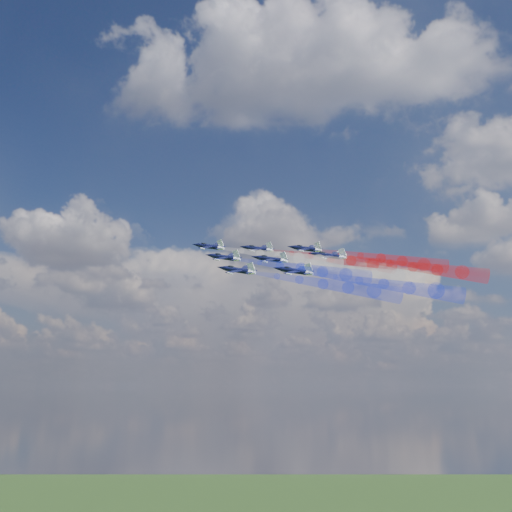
% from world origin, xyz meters
% --- Properties ---
extents(jet_lead, '(13.61, 11.97, 8.09)m').
position_xyz_m(jet_lead, '(-4.97, 8.37, 171.71)').
color(jet_lead, black).
extents(trail_lead, '(33.57, 14.24, 12.11)m').
position_xyz_m(trail_lead, '(15.56, 2.22, 166.88)').
color(trail_lead, white).
extents(jet_inner_left, '(13.61, 11.97, 8.09)m').
position_xyz_m(jet_inner_left, '(2.28, -1.90, 166.36)').
color(jet_inner_left, black).
extents(trail_inner_left, '(33.57, 14.24, 12.11)m').
position_xyz_m(trail_inner_left, '(22.81, -8.06, 161.53)').
color(trail_inner_left, '#1B2DED').
extents(jet_inner_right, '(13.61, 11.97, 8.09)m').
position_xyz_m(jet_inner_right, '(7.54, 12.42, 171.28)').
color(jet_inner_right, black).
extents(trail_inner_right, '(33.57, 14.24, 12.11)m').
position_xyz_m(trail_inner_right, '(28.06, 6.27, 166.46)').
color(trail_inner_right, red).
extents(jet_outer_left, '(13.61, 11.97, 8.09)m').
position_xyz_m(jet_outer_left, '(8.94, -13.19, 160.80)').
color(jet_outer_left, black).
extents(trail_outer_left, '(33.57, 14.24, 12.11)m').
position_xyz_m(trail_outer_left, '(29.46, -19.34, 155.98)').
color(trail_outer_left, '#1B2DED').
extents(jet_center_third, '(13.61, 11.97, 8.09)m').
position_xyz_m(jet_center_third, '(13.62, 1.17, 165.94)').
color(jet_center_third, black).
extents(trail_center_third, '(33.57, 14.24, 12.11)m').
position_xyz_m(trail_center_third, '(34.14, -4.98, 161.11)').
color(trail_center_third, white).
extents(jet_outer_right, '(13.61, 11.97, 8.09)m').
position_xyz_m(jet_outer_right, '(19.89, 17.71, 171.80)').
color(jet_outer_right, black).
extents(trail_outer_right, '(33.57, 14.24, 12.11)m').
position_xyz_m(trail_outer_right, '(40.41, 11.56, 166.98)').
color(trail_outer_right, red).
extents(jet_rear_left, '(13.61, 11.97, 8.09)m').
position_xyz_m(jet_rear_left, '(21.32, -8.10, 160.99)').
color(jet_rear_left, black).
extents(trail_rear_left, '(33.57, 14.24, 12.11)m').
position_xyz_m(trail_rear_left, '(41.85, -14.25, 156.17)').
color(trail_rear_left, '#1B2DED').
extents(jet_rear_right, '(13.61, 11.97, 8.09)m').
position_xyz_m(jet_rear_right, '(27.73, 5.37, 166.98)').
color(jet_rear_right, black).
extents(trail_rear_right, '(33.57, 14.24, 12.11)m').
position_xyz_m(trail_rear_right, '(48.26, -0.79, 162.16)').
color(trail_rear_right, red).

